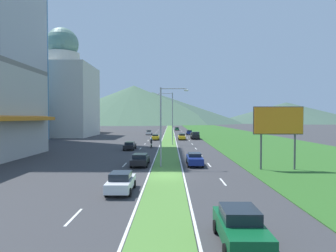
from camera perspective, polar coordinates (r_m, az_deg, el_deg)
The scene contains 53 objects.
ground_plane at distance 27.52m, azimuth -0.42°, elevation -10.23°, with size 600.00×600.00×0.00m, color #38383A.
grass_median at distance 87.10m, azimuth 0.23°, elevation -2.00°, with size 3.20×240.00×0.06m, color #518438.
grass_verge_right at distance 89.40m, azimuth 13.56°, elevation -1.95°, with size 24.00×240.00×0.06m, color #2D6023.
lane_dash_left_1 at distance 17.63m, azimuth -18.71°, elevation -17.21°, with size 0.16×2.80×0.01m, color silver.
lane_dash_left_2 at distance 25.82m, azimuth -12.12°, elevation -11.05°, with size 0.16×2.80×0.01m, color silver.
lane_dash_left_3 at distance 34.32m, azimuth -8.87°, elevation -7.84°, with size 0.16×2.80×0.01m, color silver.
lane_dash_left_4 at distance 42.95m, azimuth -6.93°, elevation -5.90°, with size 0.16×2.80×0.01m, color silver.
lane_dash_left_5 at distance 51.65m, azimuth -5.66°, elevation -4.60°, with size 0.16×2.80×0.01m, color silver.
lane_dash_left_6 at distance 60.38m, azimuth -4.75°, elevation -3.68°, with size 0.16×2.80×0.01m, color silver.
lane_dash_left_7 at distance 69.14m, azimuth -4.08°, elevation -2.99°, with size 0.16×2.80×0.01m, color silver.
lane_dash_left_8 at distance 77.91m, azimuth -3.56°, elevation -2.46°, with size 0.16×2.80×0.01m, color silver.
lane_dash_left_9 at distance 86.70m, azimuth -3.14°, elevation -2.03°, with size 0.16×2.80×0.01m, color silver.
lane_dash_left_10 at distance 95.49m, azimuth -2.80°, elevation -1.68°, with size 0.16×2.80×0.01m, color silver.
lane_dash_left_11 at distance 104.28m, azimuth -2.52°, elevation -1.39°, with size 0.16×2.80×0.01m, color silver.
lane_dash_left_12 at distance 113.08m, azimuth -2.28°, elevation -1.15°, with size 0.16×2.80×0.01m, color silver.
lane_dash_left_13 at distance 121.89m, azimuth -2.08°, elevation -0.94°, with size 0.16×2.80×0.01m, color silver.
lane_dash_left_14 at distance 130.69m, azimuth -1.90°, elevation -0.76°, with size 0.16×2.80×0.01m, color silver.
lane_dash_right_1 at distance 17.37m, azimuth 16.82°, elevation -17.49°, with size 0.16×2.80×0.01m, color silver.
lane_dash_right_2 at distance 25.64m, azimuth 11.18°, elevation -11.14°, with size 0.16×2.80×0.01m, color silver.
lane_dash_right_3 at distance 34.19m, azimuth 8.42°, elevation -7.88°, with size 0.16×2.80×0.01m, color silver.
lane_dash_right_4 at distance 42.85m, azimuth 6.79°, elevation -5.92°, with size 0.16×2.80×0.01m, color silver.
lane_dash_right_5 at distance 51.56m, azimuth 5.72°, elevation -4.61°, with size 0.16×2.80×0.01m, color silver.
lane_dash_right_6 at distance 60.31m, azimuth 4.96°, elevation -3.69°, with size 0.16×2.80×0.01m, color silver.
lane_dash_right_7 at distance 69.07m, azimuth 4.40°, elevation -3.00°, with size 0.16×2.80×0.01m, color silver.
lane_dash_right_8 at distance 77.85m, azimuth 3.96°, elevation -2.46°, with size 0.16×2.80×0.01m, color silver.
lane_dash_right_9 at distance 86.64m, azimuth 3.61°, elevation -2.03°, with size 0.16×2.80×0.01m, color silver.
lane_dash_right_10 at distance 95.44m, azimuth 3.32°, elevation -1.69°, with size 0.16×2.80×0.01m, color silver.
lane_dash_right_11 at distance 104.24m, azimuth 3.09°, elevation -1.40°, with size 0.16×2.80×0.01m, color silver.
lane_dash_right_12 at distance 113.04m, azimuth 2.89°, elevation -1.15°, with size 0.16×2.80×0.01m, color silver.
lane_dash_right_13 at distance 121.85m, azimuth 2.72°, elevation -0.94°, with size 0.16×2.80×0.01m, color silver.
lane_dash_right_14 at distance 130.66m, azimuth 2.57°, elevation -0.76°, with size 0.16×2.80×0.01m, color silver.
edge_line_median_left at distance 87.13m, azimuth -0.92°, elevation -2.01°, with size 0.16×240.00×0.01m, color silver.
edge_line_median_right at distance 87.11m, azimuth 1.39°, elevation -2.01°, with size 0.16×240.00×0.01m, color silver.
domed_building at distance 91.62m, azimuth -20.69°, elevation 6.32°, with size 17.97×17.97×32.99m.
midrise_colored at distance 112.78m, azimuth -19.16°, elevation 4.15°, with size 12.80×12.80×21.27m, color orange.
hill_far_left at distance 281.38m, azimuth -7.01°, elevation 4.40°, with size 183.28×183.28×37.67m, color #47664C.
hill_far_center at distance 297.68m, azimuth -3.18°, elevation 3.79°, with size 190.95×190.95×32.71m, color #3D5647.
hill_far_right at distance 329.83m, azimuth 23.01°, elevation 2.55°, with size 158.28×158.28×22.27m, color #3D5647.
street_lamp_near at distance 31.87m, azimuth -0.82°, elevation 1.04°, with size 3.29×0.28×9.16m.
street_lamp_mid at distance 57.92m, azimuth 0.58°, elevation 2.23°, with size 3.38×0.38×10.86m.
billboard_roadside at distance 32.35m, azimuth 21.66°, elevation 0.58°, with size 5.42×0.28×6.91m.
car_0 at distance 71.69m, azimuth 2.85°, elevation -2.19°, with size 1.86×4.77×1.58m.
car_1 at distance 92.11m, azimuth -3.90°, elevation -1.33°, with size 1.90×4.05×1.53m.
car_2 at distance 33.47m, azimuth -5.71°, elevation -6.81°, with size 2.00×4.77×1.41m.
car_3 at distance 92.80m, azimuth 4.39°, elevation -1.31°, with size 1.95×4.33×1.51m.
car_4 at distance 122.48m, azimuth 1.84°, elevation -0.58°, with size 1.85×4.30×1.47m.
car_5 at distance 33.61m, azimuth 5.46°, elevation -6.72°, with size 1.88×4.58×1.47m.
car_6 at distance 50.00m, azimuth -7.83°, elevation -3.99°, with size 1.91×4.61×1.40m.
car_7 at distance 71.06m, azimuth -2.57°, elevation -2.27°, with size 1.86×4.67×1.42m.
car_8 at distance 21.98m, azimuth -9.60°, elevation -11.23°, with size 1.90×4.13×1.55m.
car_9 at distance 13.65m, azimuth 14.54°, elevation -19.32°, with size 1.98×4.17×1.63m.
pickup_truck_0 at distance 73.72m, azimuth 5.57°, elevation -1.94°, with size 2.18×5.40×2.00m.
motorcycle_rider at distance 52.64m, azimuth -3.44°, elevation -3.67°, with size 0.36×2.00×1.80m.
Camera 1 is at (0.45, -26.91, 5.71)m, focal length 29.78 mm.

